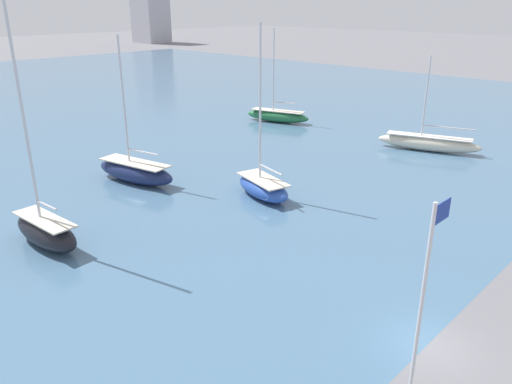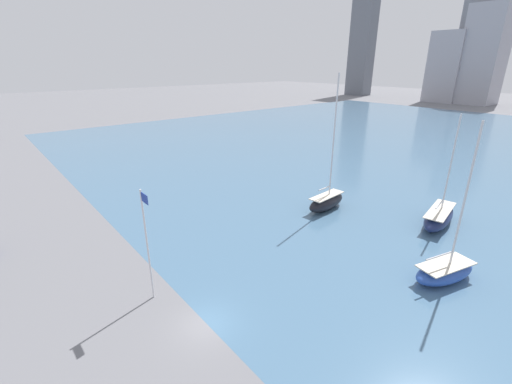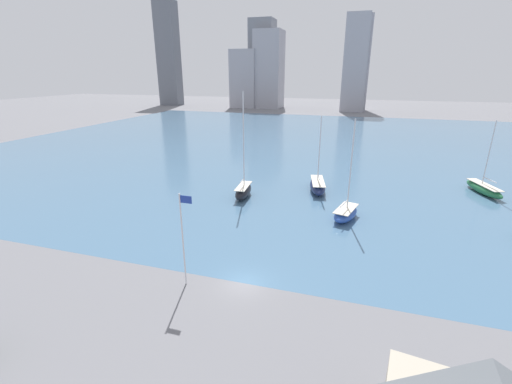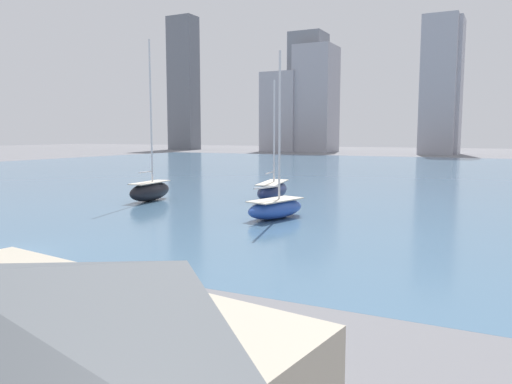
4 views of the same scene
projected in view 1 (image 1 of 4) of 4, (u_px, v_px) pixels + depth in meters
The scene contains 7 objects.
ground_plane at pixel (428, 345), 23.46m from camera, with size 500.00×500.00×0.00m, color slate.
flag_pole at pixel (421, 314), 17.06m from camera, with size 1.24×0.14×9.24m.
sailboat_blue at pixel (263, 186), 41.00m from camera, with size 4.06×6.72×13.72m.
sailboat_green at pixel (278, 115), 66.97m from camera, with size 4.79×9.06×12.09m.
sailboat_black at pixel (46, 230), 32.58m from camera, with size 2.52×6.66×16.65m.
sailboat_navy at pixel (135, 171), 44.40m from camera, with size 4.15×8.85×12.67m.
sailboat_cream at pixel (428, 143), 53.91m from camera, with size 5.28×10.80×10.04m.
Camera 1 is at (-19.55, -7.64, 15.07)m, focal length 35.00 mm.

